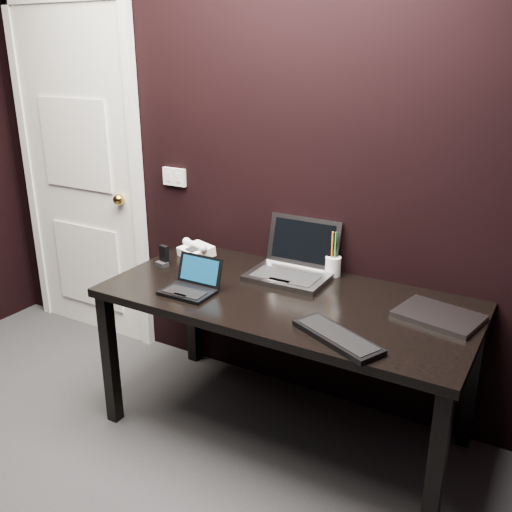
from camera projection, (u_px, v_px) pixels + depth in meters
The scene contains 11 objects.
wall_back at pixel (272, 154), 2.88m from camera, with size 4.00×4.00×0.00m, color black.
door at pixel (81, 177), 3.58m from camera, with size 0.99×0.10×2.14m.
wall_switch at pixel (174, 177), 3.23m from camera, with size 0.15×0.02×0.10m.
desk at pixel (286, 311), 2.64m from camera, with size 1.70×0.80×0.74m.
netbook at pixel (191, 286), 2.64m from camera, with size 0.24×0.21×0.15m.
silver_laptop at pixel (292, 267), 2.82m from camera, with size 0.39×0.35×0.27m.
ext_keyboard at pixel (337, 337), 2.21m from camera, with size 0.42×0.29×0.03m.
closed_laptop at pixel (439, 316), 2.39m from camera, with size 0.37×0.30×0.02m.
desk_phone at pixel (196, 250), 3.09m from camera, with size 0.21×0.19×0.10m.
mobile_phone at pixel (164, 258), 2.96m from camera, with size 0.07×0.06×0.11m.
pen_cup at pixel (333, 265), 2.83m from camera, with size 0.08×0.08×0.23m.
Camera 1 is at (1.37, -0.74, 1.81)m, focal length 40.00 mm.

